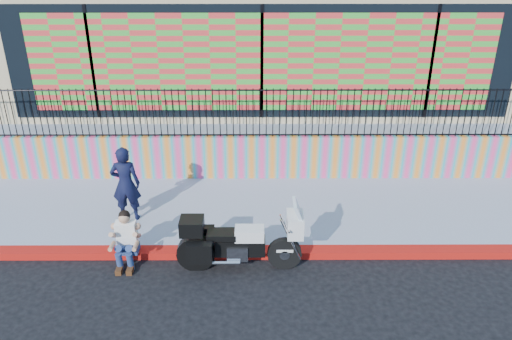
{
  "coord_description": "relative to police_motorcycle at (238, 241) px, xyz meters",
  "views": [
    {
      "loc": [
        -0.19,
        -8.16,
        5.67
      ],
      "look_at": [
        -0.16,
        1.2,
        1.3
      ],
      "focal_mm": 35.0,
      "sensor_mm": 36.0,
      "label": 1
    }
  ],
  "objects": [
    {
      "name": "ground",
      "position": [
        0.5,
        0.39,
        -0.6
      ],
      "size": [
        90.0,
        90.0,
        0.0
      ],
      "primitive_type": "plane",
      "color": "black",
      "rests_on": "ground"
    },
    {
      "name": "red_curb",
      "position": [
        0.5,
        0.39,
        -0.52
      ],
      "size": [
        16.0,
        0.3,
        0.15
      ],
      "primitive_type": "cube",
      "color": "red",
      "rests_on": "ground"
    },
    {
      "name": "sidewalk",
      "position": [
        0.5,
        2.04,
        -0.52
      ],
      "size": [
        16.0,
        3.0,
        0.15
      ],
      "primitive_type": "cube",
      "color": "#8992A4",
      "rests_on": "ground"
    },
    {
      "name": "mural_wall",
      "position": [
        0.5,
        3.64,
        0.1
      ],
      "size": [
        16.0,
        0.2,
        1.1
      ],
      "primitive_type": "cube",
      "color": "#F44082",
      "rests_on": "sidewalk"
    },
    {
      "name": "metal_fence",
      "position": [
        0.5,
        3.64,
        1.25
      ],
      "size": [
        15.8,
        0.04,
        1.2
      ],
      "primitive_type": null,
      "color": "black",
      "rests_on": "mural_wall"
    },
    {
      "name": "elevated_platform",
      "position": [
        0.5,
        8.74,
        0.03
      ],
      "size": [
        16.0,
        10.0,
        1.25
      ],
      "primitive_type": "cube",
      "color": "#8992A4",
      "rests_on": "ground"
    },
    {
      "name": "storefront_building",
      "position": [
        0.5,
        8.53,
        2.65
      ],
      "size": [
        14.0,
        8.06,
        4.0
      ],
      "color": "tan",
      "rests_on": "elevated_platform"
    },
    {
      "name": "police_motorcycle",
      "position": [
        0.0,
        0.0,
        0.0
      ],
      "size": [
        2.29,
        0.76,
        1.43
      ],
      "color": "black",
      "rests_on": "ground"
    },
    {
      "name": "police_officer",
      "position": [
        -2.39,
        1.59,
        0.38
      ],
      "size": [
        0.62,
        0.42,
        1.66
      ],
      "primitive_type": "imported",
      "rotation": [
        0.0,
        0.0,
        3.17
      ],
      "color": "black",
      "rests_on": "sidewalk"
    },
    {
      "name": "seated_man",
      "position": [
        -2.11,
        0.13,
        -0.15
      ],
      "size": [
        0.54,
        0.71,
        1.06
      ],
      "color": "navy",
      "rests_on": "ground"
    }
  ]
}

